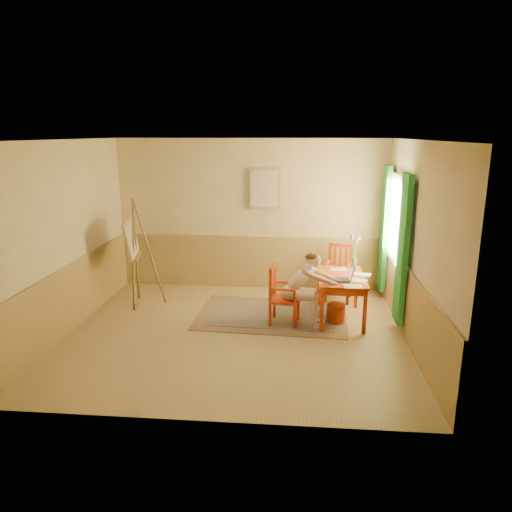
# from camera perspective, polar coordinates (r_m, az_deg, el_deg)

# --- Properties ---
(room) EXTENTS (5.04, 4.54, 2.84)m
(room) POSITION_cam_1_polar(r_m,az_deg,el_deg) (6.76, -2.53, 1.76)
(room) COLOR tan
(room) RESTS_ON ground
(wainscot) EXTENTS (5.00, 4.50, 1.00)m
(wainscot) POSITION_cam_1_polar(r_m,az_deg,el_deg) (7.76, -1.68, -3.44)
(wainscot) COLOR #A58851
(wainscot) RESTS_ON room
(window) EXTENTS (0.12, 2.01, 2.20)m
(window) POSITION_cam_1_polar(r_m,az_deg,el_deg) (7.94, 16.18, 2.71)
(window) COLOR white
(window) RESTS_ON room
(wall_portrait) EXTENTS (0.60, 0.05, 0.76)m
(wall_portrait) POSITION_cam_1_polar(r_m,az_deg,el_deg) (8.81, 0.97, 8.06)
(wall_portrait) COLOR tan
(wall_portrait) RESTS_ON room
(rug) EXTENTS (2.48, 1.73, 0.02)m
(rug) POSITION_cam_1_polar(r_m,az_deg,el_deg) (7.84, 1.92, -7.05)
(rug) COLOR #8C7251
(rug) RESTS_ON room
(table) EXTENTS (0.72, 1.20, 0.72)m
(table) POSITION_cam_1_polar(r_m,az_deg,el_deg) (7.61, 10.14, -3.01)
(table) COLOR #C83C10
(table) RESTS_ON room
(chair_left) EXTENTS (0.48, 0.46, 0.92)m
(chair_left) POSITION_cam_1_polar(r_m,az_deg,el_deg) (7.38, 3.08, -4.73)
(chair_left) COLOR #C83C10
(chair_left) RESTS_ON room
(chair_back) EXTENTS (0.52, 0.53, 0.98)m
(chair_back) POSITION_cam_1_polar(r_m,az_deg,el_deg) (8.57, 9.89, -1.97)
(chair_back) COLOR #C83C10
(chair_back) RESTS_ON room
(figure) EXTENTS (0.89, 0.43, 1.17)m
(figure) POSITION_cam_1_polar(r_m,az_deg,el_deg) (7.28, 5.69, -3.50)
(figure) COLOR beige
(figure) RESTS_ON room
(laptop) EXTENTS (0.39, 0.24, 0.23)m
(laptop) POSITION_cam_1_polar(r_m,az_deg,el_deg) (7.34, 10.37, -2.53)
(laptop) COLOR #1E2338
(laptop) RESTS_ON table
(papers) EXTENTS (0.64, 1.10, 0.00)m
(papers) POSITION_cam_1_polar(r_m,az_deg,el_deg) (7.53, 11.52, -2.51)
(papers) COLOR white
(papers) RESTS_ON table
(vase) EXTENTS (0.19, 0.27, 0.55)m
(vase) POSITION_cam_1_polar(r_m,az_deg,el_deg) (8.08, 11.68, 0.48)
(vase) COLOR #3F724C
(vase) RESTS_ON table
(wastebasket) EXTENTS (0.32, 0.32, 0.30)m
(wastebasket) POSITION_cam_1_polar(r_m,az_deg,el_deg) (7.60, 9.52, -6.80)
(wastebasket) COLOR #BE4013
(wastebasket) RESTS_ON room
(easel) EXTENTS (0.68, 0.83, 1.85)m
(easel) POSITION_cam_1_polar(r_m,az_deg,el_deg) (8.30, -14.44, 1.54)
(easel) COLOR olive
(easel) RESTS_ON room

